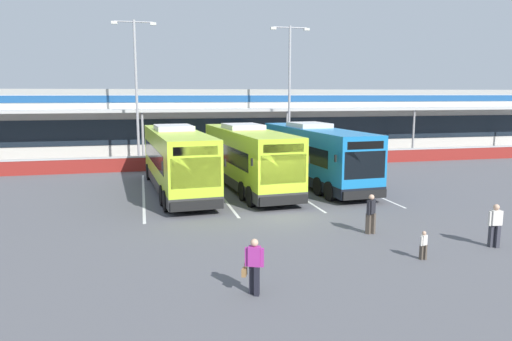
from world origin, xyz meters
The scene contains 16 objects.
ground_plane centered at (0.00, 0.00, 0.00)m, with size 200.00×200.00×0.00m, color #56565B.
terminal_building centered at (0.00, 26.91, 3.01)m, with size 70.00×13.00×6.00m.
red_barrier_wall centered at (0.00, 14.50, 0.56)m, with size 60.00×0.40×1.10m.
coach_bus_leftmost centered at (-4.38, 6.24, 1.79)m, with size 3.62×12.30×3.78m.
coach_bus_left_centre centered at (-0.21, 6.34, 1.79)m, with size 3.62×12.30×3.78m.
coach_bus_centre centered at (4.15, 6.67, 1.79)m, with size 3.62×12.30×3.78m.
bay_stripe_far_west centered at (-6.30, 6.00, 0.00)m, with size 0.14×13.00×0.01m, color silver.
bay_stripe_west centered at (-2.10, 6.00, 0.00)m, with size 0.14×13.00×0.01m, color silver.
bay_stripe_mid_west centered at (2.10, 6.00, 0.00)m, with size 0.14×13.00×0.01m, color silver.
bay_stripe_centre centered at (6.30, 6.00, 0.00)m, with size 0.14×13.00×0.01m, color silver.
pedestrian_with_handbag centered at (-3.36, -8.83, 0.86)m, with size 0.63×0.48×1.62m.
pedestrian_in_dark_coat centered at (2.58, -4.11, 0.87)m, with size 0.49×0.38×1.62m.
pedestrian_child centered at (2.91, -7.36, 0.54)m, with size 0.33×0.20×1.00m.
pedestrian_near_bin centered at (6.21, -6.74, 0.87)m, with size 0.54×0.32×1.62m.
lamp_post_west centered at (-6.54, 16.63, 6.29)m, with size 3.24×0.28×11.00m.
lamp_post_centre centered at (5.64, 16.95, 6.29)m, with size 3.24×0.28×11.00m.
Camera 1 is at (-6.27, -21.39, 5.59)m, focal length 33.87 mm.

